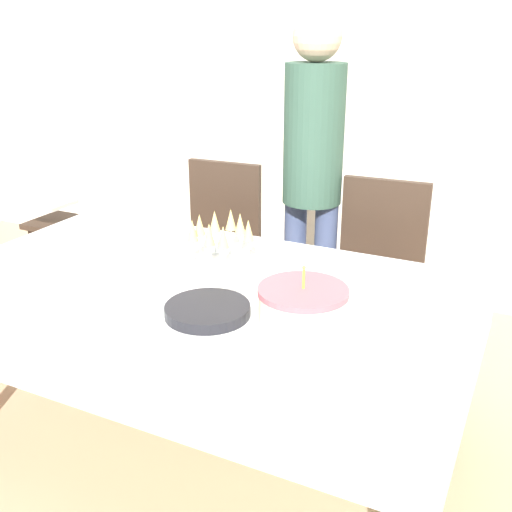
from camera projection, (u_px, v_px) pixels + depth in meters
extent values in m
plane|color=tan|center=(205.00, 453.00, 2.40)|extent=(12.00, 12.00, 0.00)
cube|color=silver|center=(362.00, 71.00, 3.48)|extent=(8.00, 0.05, 2.70)
cube|color=white|center=(199.00, 287.00, 2.14)|extent=(1.88, 1.07, 0.03)
cube|color=white|center=(200.00, 310.00, 2.17)|extent=(1.91, 1.10, 0.21)
cylinder|color=#38281E|center=(101.00, 288.00, 3.03)|extent=(0.06, 0.06, 0.71)
cylinder|color=#38281E|center=(462.00, 371.00, 2.31)|extent=(0.06, 0.06, 0.71)
cube|color=#38281E|center=(210.00, 269.00, 3.07)|extent=(0.44, 0.44, 0.04)
cube|color=#38281E|center=(225.00, 209.00, 3.14)|extent=(0.40, 0.05, 0.50)
cylinder|color=#38281E|center=(226.00, 330.00, 2.93)|extent=(0.04, 0.04, 0.41)
cylinder|color=#38281E|center=(163.00, 317.00, 3.07)|extent=(0.04, 0.04, 0.41)
cylinder|color=#38281E|center=(256.00, 301.00, 3.24)|extent=(0.04, 0.04, 0.41)
cylinder|color=#38281E|center=(197.00, 290.00, 3.38)|extent=(0.04, 0.04, 0.41)
cube|color=#38281E|center=(370.00, 300.00, 2.73)|extent=(0.44, 0.44, 0.04)
cube|color=#38281E|center=(383.00, 232.00, 2.79)|extent=(0.40, 0.06, 0.50)
cylinder|color=#38281E|center=(398.00, 371.00, 2.59)|extent=(0.04, 0.04, 0.41)
cylinder|color=#38281E|center=(318.00, 354.00, 2.72)|extent=(0.04, 0.04, 0.41)
cylinder|color=#38281E|center=(412.00, 334.00, 2.90)|extent=(0.04, 0.04, 0.41)
cylinder|color=#38281E|center=(340.00, 320.00, 3.03)|extent=(0.04, 0.04, 0.41)
cylinder|color=beige|center=(303.00, 308.00, 1.83)|extent=(0.27, 0.27, 0.10)
cylinder|color=#D15B66|center=(303.00, 291.00, 1.81)|extent=(0.28, 0.28, 0.02)
cylinder|color=yellow|center=(304.00, 279.00, 1.80)|extent=(0.01, 0.01, 0.06)
sphere|color=#F9CC4C|center=(304.00, 268.00, 1.79)|extent=(0.01, 0.01, 0.01)
cylinder|color=silver|center=(219.00, 260.00, 2.34)|extent=(0.32, 0.32, 0.01)
cylinder|color=silver|center=(248.00, 262.00, 2.30)|extent=(0.05, 0.05, 0.00)
cylinder|color=silver|center=(248.00, 251.00, 2.28)|extent=(0.01, 0.01, 0.08)
cone|color=#E0CC72|center=(248.00, 230.00, 2.25)|extent=(0.04, 0.04, 0.08)
cylinder|color=silver|center=(240.00, 255.00, 2.38)|extent=(0.05, 0.05, 0.00)
cylinder|color=silver|center=(240.00, 244.00, 2.36)|extent=(0.01, 0.01, 0.08)
cone|color=#E0CC72|center=(240.00, 224.00, 2.33)|extent=(0.04, 0.04, 0.08)
cylinder|color=silver|center=(231.00, 250.00, 2.43)|extent=(0.05, 0.05, 0.00)
cylinder|color=silver|center=(231.00, 239.00, 2.41)|extent=(0.01, 0.01, 0.08)
cone|color=#E0CC72|center=(231.00, 219.00, 2.38)|extent=(0.04, 0.04, 0.08)
cylinder|color=silver|center=(215.00, 252.00, 2.41)|extent=(0.05, 0.05, 0.00)
cylinder|color=silver|center=(215.00, 241.00, 2.39)|extent=(0.01, 0.01, 0.08)
cone|color=#E0CC72|center=(215.00, 221.00, 2.36)|extent=(0.04, 0.04, 0.08)
cylinder|color=silver|center=(201.00, 256.00, 2.36)|extent=(0.05, 0.05, 0.00)
cylinder|color=silver|center=(200.00, 245.00, 2.35)|extent=(0.01, 0.01, 0.08)
cone|color=#E0CC72|center=(200.00, 225.00, 2.32)|extent=(0.04, 0.04, 0.08)
cylinder|color=silver|center=(194.00, 262.00, 2.30)|extent=(0.05, 0.05, 0.00)
cylinder|color=silver|center=(193.00, 252.00, 2.28)|extent=(0.01, 0.01, 0.08)
cone|color=#E0CC72|center=(192.00, 230.00, 2.25)|extent=(0.04, 0.04, 0.08)
cylinder|color=silver|center=(210.00, 267.00, 2.26)|extent=(0.05, 0.05, 0.00)
cylinder|color=silver|center=(210.00, 256.00, 2.24)|extent=(0.01, 0.01, 0.08)
cone|color=#E0CC72|center=(209.00, 234.00, 2.21)|extent=(0.04, 0.04, 0.08)
cylinder|color=silver|center=(224.00, 270.00, 2.23)|extent=(0.05, 0.05, 0.00)
cylinder|color=silver|center=(224.00, 258.00, 2.22)|extent=(0.01, 0.01, 0.08)
cone|color=#E0CC72|center=(223.00, 237.00, 2.18)|extent=(0.04, 0.04, 0.08)
cylinder|color=black|center=(208.00, 314.00, 1.90)|extent=(0.27, 0.27, 0.01)
cylinder|color=black|center=(208.00, 312.00, 1.90)|extent=(0.27, 0.27, 0.01)
cylinder|color=black|center=(207.00, 310.00, 1.89)|extent=(0.27, 0.27, 0.01)
cylinder|color=black|center=(207.00, 308.00, 1.89)|extent=(0.27, 0.27, 0.01)
cylinder|color=black|center=(207.00, 306.00, 1.89)|extent=(0.27, 0.27, 0.01)
cylinder|color=silver|center=(255.00, 287.00, 2.09)|extent=(0.22, 0.22, 0.01)
cylinder|color=silver|center=(255.00, 285.00, 2.09)|extent=(0.22, 0.22, 0.01)
cylinder|color=silver|center=(255.00, 283.00, 2.09)|extent=(0.22, 0.22, 0.01)
cylinder|color=silver|center=(255.00, 282.00, 2.09)|extent=(0.22, 0.22, 0.01)
cylinder|color=silver|center=(255.00, 280.00, 2.08)|extent=(0.22, 0.22, 0.01)
cylinder|color=silver|center=(255.00, 278.00, 2.08)|extent=(0.22, 0.22, 0.01)
cube|color=silver|center=(315.00, 362.00, 1.63)|extent=(0.29, 0.10, 0.00)
cube|color=silver|center=(104.00, 283.00, 2.11)|extent=(0.17, 0.06, 0.02)
cube|color=pink|center=(146.00, 268.00, 2.26)|extent=(0.15, 0.15, 0.01)
cylinder|color=#3F4C72|center=(294.00, 276.00, 3.05)|extent=(0.11, 0.11, 0.81)
cylinder|color=#3F4C72|center=(324.00, 282.00, 2.99)|extent=(0.11, 0.11, 0.81)
cylinder|color=#335142|center=(314.00, 135.00, 2.76)|extent=(0.28, 0.28, 0.64)
sphere|color=#D8B293|center=(317.00, 36.00, 2.60)|extent=(0.22, 0.22, 0.22)
cube|color=#38281E|center=(59.00, 223.00, 3.40)|extent=(0.30, 0.30, 0.03)
cube|color=silver|center=(43.00, 202.00, 3.26)|extent=(0.33, 0.20, 0.02)
cylinder|color=#38281E|center=(37.00, 272.00, 3.45)|extent=(0.03, 0.03, 0.54)
cylinder|color=#38281E|center=(66.00, 279.00, 3.36)|extent=(0.03, 0.03, 0.54)
cylinder|color=#38281E|center=(64.00, 260.00, 3.64)|extent=(0.03, 0.03, 0.54)
cylinder|color=#38281E|center=(92.00, 266.00, 3.55)|extent=(0.03, 0.03, 0.54)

